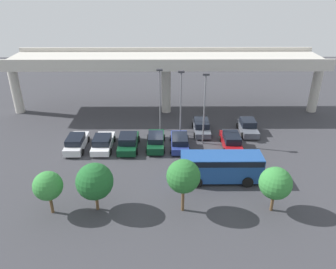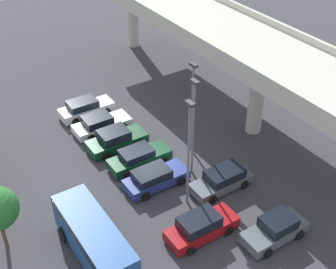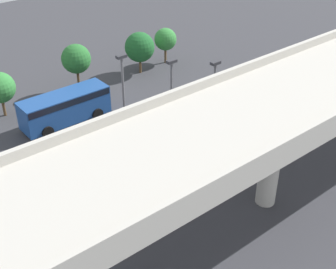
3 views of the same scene
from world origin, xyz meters
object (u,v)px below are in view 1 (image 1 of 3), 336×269
at_px(parked_car_4, 180,141).
at_px(shuttle_bus, 221,165).
at_px(lamp_post_near_aisle, 160,95).
at_px(tree_front_left, 48,186).
at_px(parked_car_7, 248,127).
at_px(parked_car_2, 128,142).
at_px(lamp_post_by_overpass, 205,104).
at_px(parked_car_6, 231,141).
at_px(lamp_post_mid_lot, 181,99).
at_px(parked_car_0, 76,143).
at_px(tree_front_right, 183,176).
at_px(tree_front_far_right, 275,183).
at_px(parked_car_5, 201,127).
at_px(parked_car_3, 156,141).
at_px(tree_front_centre, 95,181).
at_px(parked_car_1, 103,143).

relative_size(parked_car_4, shuttle_bus, 0.65).
xyz_separation_m(lamp_post_near_aisle, tree_front_left, (-8.37, -15.57, -1.91)).
xyz_separation_m(parked_car_7, shuttle_bus, (-4.80, -10.08, 0.82)).
relative_size(parked_car_2, tree_front_left, 1.30).
bearing_deg(lamp_post_by_overpass, lamp_post_near_aisle, 142.35).
bearing_deg(lamp_post_near_aisle, parked_car_6, -31.32).
height_order(shuttle_bus, lamp_post_mid_lot, lamp_post_mid_lot).
relative_size(parked_car_0, parked_car_2, 0.99).
bearing_deg(parked_car_4, lamp_post_by_overpass, -70.02).
relative_size(shuttle_bus, tree_front_right, 1.60).
bearing_deg(parked_car_0, tree_front_far_right, -120.10).
bearing_deg(lamp_post_mid_lot, tree_front_right, -91.53).
xyz_separation_m(parked_car_0, parked_car_6, (16.82, 0.14, 0.03)).
distance_m(parked_car_5, parked_car_7, 5.54).
xyz_separation_m(parked_car_3, tree_front_far_right, (9.57, -10.92, 1.85)).
height_order(parked_car_3, tree_front_far_right, tree_front_far_right).
bearing_deg(tree_front_far_right, parked_car_4, 122.95).
bearing_deg(lamp_post_mid_lot, parked_car_4, -93.69).
xyz_separation_m(parked_car_3, tree_front_centre, (-4.43, -10.70, 1.94)).
bearing_deg(parked_car_5, parked_car_1, -70.08).
bearing_deg(parked_car_2, lamp_post_mid_lot, -60.77).
xyz_separation_m(parked_car_0, tree_front_left, (0.65, -10.68, 1.79)).
relative_size(tree_front_left, tree_front_right, 0.81).
distance_m(parked_car_2, parked_car_7, 14.43).
bearing_deg(lamp_post_near_aisle, tree_front_right, -82.54).
height_order(parked_car_6, parked_car_7, parked_car_6).
bearing_deg(tree_front_right, parked_car_3, 102.63).
xyz_separation_m(parked_car_1, lamp_post_near_aisle, (6.17, 4.83, 3.74)).
bearing_deg(parked_car_2, parked_car_5, -64.20).
bearing_deg(tree_front_far_right, lamp_post_mid_lot, 116.11).
distance_m(parked_car_0, shuttle_bus, 15.98).
height_order(parked_car_1, lamp_post_by_overpass, lamp_post_by_overpass).
bearing_deg(tree_front_right, lamp_post_by_overpass, 76.47).
height_order(tree_front_left, tree_front_centre, tree_front_centre).
height_order(tree_front_centre, tree_front_right, tree_front_right).
relative_size(parked_car_1, lamp_post_near_aisle, 0.64).
distance_m(parked_car_5, parked_car_6, 4.87).
bearing_deg(tree_front_left, parked_car_0, 93.47).
xyz_separation_m(parked_car_7, tree_front_left, (-18.87, -14.60, 1.79)).
height_order(parked_car_2, lamp_post_by_overpass, lamp_post_by_overpass).
bearing_deg(parked_car_6, parked_car_1, 90.35).
xyz_separation_m(tree_front_right, tree_front_far_right, (7.14, -0.06, -0.64)).
bearing_deg(parked_car_6, parked_car_0, 90.46).
relative_size(parked_car_3, parked_car_6, 1.00).
distance_m(parked_car_2, lamp_post_near_aisle, 6.97).
bearing_deg(parked_car_2, parked_car_0, 90.41).
distance_m(parked_car_1, parked_car_3, 5.75).
xyz_separation_m(parked_car_6, tree_front_left, (-16.18, -10.82, 1.76)).
relative_size(parked_car_5, tree_front_left, 1.24).
relative_size(parked_car_2, lamp_post_near_aisle, 0.63).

